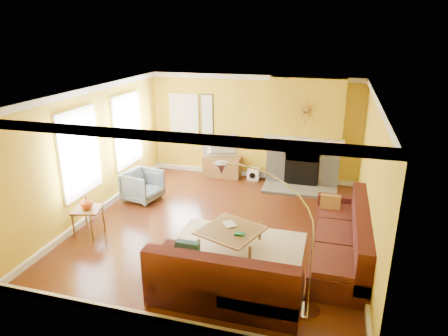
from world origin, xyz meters
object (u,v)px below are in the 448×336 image
(armchair, at_px, (143,186))
(arc_lamp, at_px, (269,241))
(media_console, at_px, (222,167))
(coffee_table, at_px, (231,239))
(sectional_sofa, at_px, (272,235))
(side_table, at_px, (89,221))

(armchair, relative_size, arc_lamp, 0.37)
(arc_lamp, bearing_deg, media_console, 112.82)
(coffee_table, xyz_separation_m, arc_lamp, (0.91, -1.40, 0.86))
(sectional_sofa, bearing_deg, media_console, 117.87)
(side_table, bearing_deg, arc_lamp, -17.65)
(coffee_table, relative_size, media_console, 1.00)
(media_console, bearing_deg, coffee_table, -71.69)
(sectional_sofa, relative_size, armchair, 4.56)
(armchair, relative_size, side_table, 1.41)
(armchair, bearing_deg, coffee_table, -109.90)
(arc_lamp, bearing_deg, side_table, 162.35)
(coffee_table, relative_size, arc_lamp, 0.47)
(sectional_sofa, xyz_separation_m, media_console, (-1.95, 3.69, -0.17))
(sectional_sofa, height_order, side_table, sectional_sofa)
(sectional_sofa, bearing_deg, coffee_table, 172.34)
(media_console, xyz_separation_m, side_table, (-1.59, -3.81, 0.00))
(coffee_table, xyz_separation_m, side_table, (-2.78, -0.23, 0.08))
(armchair, height_order, side_table, armchair)
(coffee_table, relative_size, armchair, 1.29)
(sectional_sofa, xyz_separation_m, side_table, (-3.54, -0.12, -0.17))
(sectional_sofa, relative_size, arc_lamp, 1.67)
(sectional_sofa, xyz_separation_m, coffee_table, (-0.76, 0.10, -0.25))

